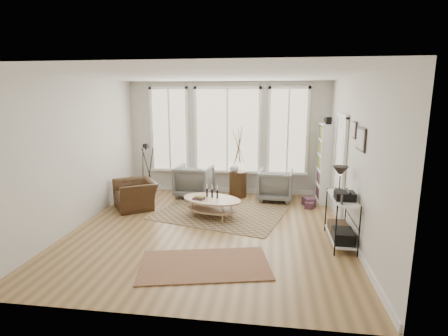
# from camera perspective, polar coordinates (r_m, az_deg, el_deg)

# --- Properties ---
(room) EXTENTS (5.50, 5.54, 2.90)m
(room) POSITION_cam_1_polar(r_m,az_deg,el_deg) (6.50, -2.26, 1.84)
(room) COLOR #9C7747
(room) RESTS_ON ground
(bay_window) EXTENTS (4.14, 0.12, 2.24)m
(bay_window) POSITION_cam_1_polar(r_m,az_deg,el_deg) (9.11, 0.56, 5.86)
(bay_window) COLOR #D0BC84
(bay_window) RESTS_ON ground
(door) EXTENTS (0.09, 1.06, 2.22)m
(door) POSITION_cam_1_polar(r_m,az_deg,el_deg) (7.69, 18.36, 0.51)
(door) COLOR silver
(door) RESTS_ON ground
(bookcase) EXTENTS (0.31, 0.85, 2.06)m
(bookcase) POSITION_cam_1_polar(r_m,az_deg,el_deg) (8.74, 16.18, 0.82)
(bookcase) COLOR white
(bookcase) RESTS_ON ground
(low_shelf) EXTENTS (0.38, 1.08, 1.30)m
(low_shelf) POSITION_cam_1_polar(r_m,az_deg,el_deg) (6.43, 18.62, -7.30)
(low_shelf) COLOR white
(low_shelf) RESTS_ON ground
(wall_art) EXTENTS (0.04, 0.88, 0.44)m
(wall_art) POSITION_cam_1_polar(r_m,az_deg,el_deg) (6.21, 21.20, 4.79)
(wall_art) COLOR black
(wall_art) RESTS_ON ground
(rug_main) EXTENTS (3.07, 2.61, 0.01)m
(rug_main) POSITION_cam_1_polar(r_m,az_deg,el_deg) (7.76, -0.64, -7.34)
(rug_main) COLOR brown
(rug_main) RESTS_ON ground
(rug_runner) EXTENTS (2.15, 1.49, 0.01)m
(rug_runner) POSITION_cam_1_polar(r_m,az_deg,el_deg) (5.54, -3.20, -15.47)
(rug_runner) COLOR maroon
(rug_runner) RESTS_ON ground
(coffee_table) EXTENTS (1.49, 1.20, 0.60)m
(coffee_table) POSITION_cam_1_polar(r_m,az_deg,el_deg) (7.44, -2.07, -5.65)
(coffee_table) COLOR tan
(coffee_table) RESTS_ON ground
(armchair_left) EXTENTS (0.94, 0.96, 0.81)m
(armchair_left) POSITION_cam_1_polar(r_m,az_deg,el_deg) (8.96, -4.88, -2.09)
(armchair_left) COLOR slate
(armchair_left) RESTS_ON ground
(armchair_right) EXTENTS (0.88, 0.90, 0.76)m
(armchair_right) POSITION_cam_1_polar(r_m,az_deg,el_deg) (8.71, 8.39, -2.76)
(armchair_right) COLOR slate
(armchair_right) RESTS_ON ground
(side_table) EXTENTS (0.44, 0.44, 1.85)m
(side_table) POSITION_cam_1_polar(r_m,az_deg,el_deg) (8.80, 2.32, 0.91)
(side_table) COLOR #3C2413
(side_table) RESTS_ON ground
(vase) EXTENTS (0.32, 0.32, 0.28)m
(vase) POSITION_cam_1_polar(r_m,az_deg,el_deg) (8.80, 1.68, 0.31)
(vase) COLOR silver
(vase) RESTS_ON side_table
(accent_chair) EXTENTS (1.28, 1.25, 0.63)m
(accent_chair) POSITION_cam_1_polar(r_m,az_deg,el_deg) (8.29, -14.27, -4.21)
(accent_chair) COLOR #3C2413
(accent_chair) RESTS_ON ground
(tripod_camera) EXTENTS (0.47, 0.47, 1.33)m
(tripod_camera) POSITION_cam_1_polar(r_m,az_deg,el_deg) (9.28, -12.46, -0.54)
(tripod_camera) COLOR black
(tripod_camera) RESTS_ON ground
(book_stack_near) EXTENTS (0.32, 0.36, 0.19)m
(book_stack_near) POSITION_cam_1_polar(r_m,az_deg,el_deg) (8.48, 13.67, -5.37)
(book_stack_near) COLOR maroon
(book_stack_near) RESTS_ON ground
(book_stack_far) EXTENTS (0.24, 0.27, 0.15)m
(book_stack_far) POSITION_cam_1_polar(r_m,az_deg,el_deg) (8.30, 13.79, -5.90)
(book_stack_far) COLOR maroon
(book_stack_far) RESTS_ON ground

